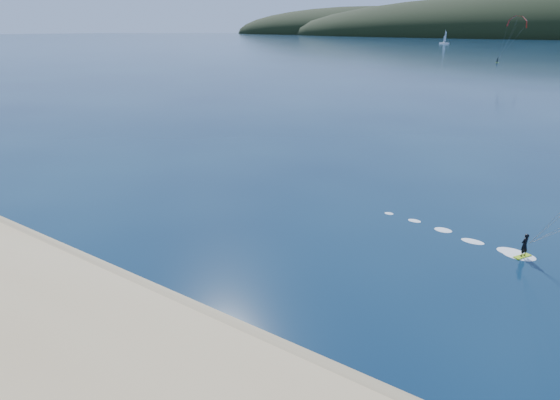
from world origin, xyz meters
name	(u,v)px	position (x,y,z in m)	size (l,w,h in m)	color
ground	(83,348)	(0.00, 0.00, 0.00)	(1800.00, 1800.00, 0.00)	#061832
wet_sand	(160,304)	(0.00, 4.50, 0.05)	(220.00, 2.50, 0.10)	olive
kitesurfer_far	(517,26)	(-23.26, 198.89, 13.61)	(10.14, 6.33, 15.87)	#9FCE18
sailboat	(444,43)	(-115.55, 402.04, 0.82)	(7.84, 5.02, 11.11)	white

